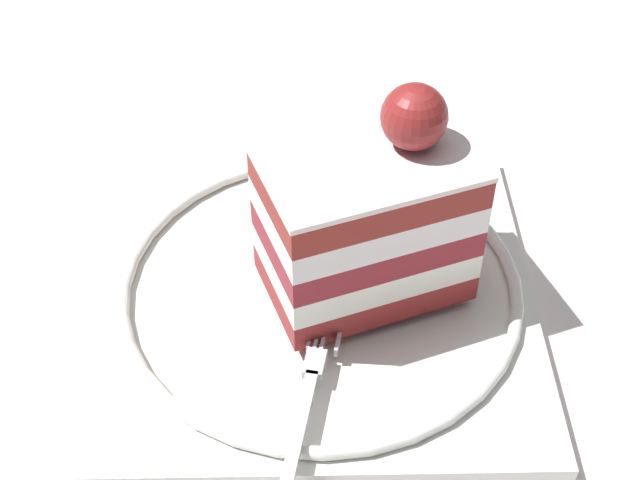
# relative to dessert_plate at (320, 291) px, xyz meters

# --- Properties ---
(ground_plane) EXTENTS (2.40, 2.40, 0.00)m
(ground_plane) POSITION_rel_dessert_plate_xyz_m (0.02, 0.02, -0.01)
(ground_plane) COLOR silver
(dessert_plate) EXTENTS (0.27, 0.27, 0.02)m
(dessert_plate) POSITION_rel_dessert_plate_xyz_m (0.00, 0.00, 0.00)
(dessert_plate) COLOR white
(dessert_plate) RESTS_ON ground_plane
(cake_slice) EXTENTS (0.12, 0.11, 0.12)m
(cake_slice) POSITION_rel_dessert_plate_xyz_m (0.02, 0.00, 0.05)
(cake_slice) COLOR maroon
(cake_slice) RESTS_ON dessert_plate
(fork) EXTENTS (0.01, 0.12, 0.00)m
(fork) POSITION_rel_dessert_plate_xyz_m (0.01, -0.08, 0.01)
(fork) COLOR silver
(fork) RESTS_ON dessert_plate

